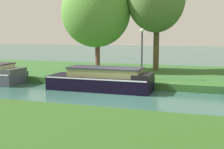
% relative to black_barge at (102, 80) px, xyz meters
% --- Properties ---
extents(ground_plane, '(120.00, 120.00, 0.00)m').
position_rel_black_barge_xyz_m(ground_plane, '(1.36, -1.20, -0.58)').
color(ground_plane, '#315B52').
extents(riverbank_far, '(72.00, 10.00, 0.40)m').
position_rel_black_barge_xyz_m(riverbank_far, '(1.36, 5.80, -0.38)').
color(riverbank_far, '#305F28').
rests_on(riverbank_far, ground_plane).
extents(black_barge, '(5.82, 1.96, 1.29)m').
position_rel_black_barge_xyz_m(black_barge, '(0.00, 0.00, 0.00)').
color(black_barge, black).
rests_on(black_barge, ground_plane).
extents(willow_tree_left, '(5.19, 3.97, 6.85)m').
position_rel_black_barge_xyz_m(willow_tree_left, '(-2.48, 5.34, 4.09)').
color(willow_tree_left, brown).
rests_on(willow_tree_left, riverbank_far).
extents(lamp_post, '(0.24, 0.24, 3.04)m').
position_rel_black_barge_xyz_m(lamp_post, '(1.76, 2.04, 1.72)').
color(lamp_post, '#333338').
rests_on(lamp_post, riverbank_far).
extents(mooring_post_near, '(0.13, 0.13, 0.70)m').
position_rel_black_barge_xyz_m(mooring_post_near, '(-0.32, 1.39, 0.17)').
color(mooring_post_near, '#4D4031').
rests_on(mooring_post_near, riverbank_far).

